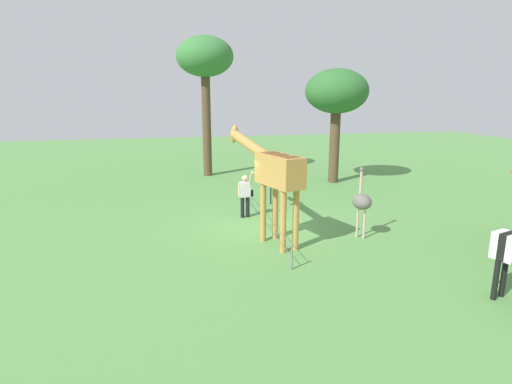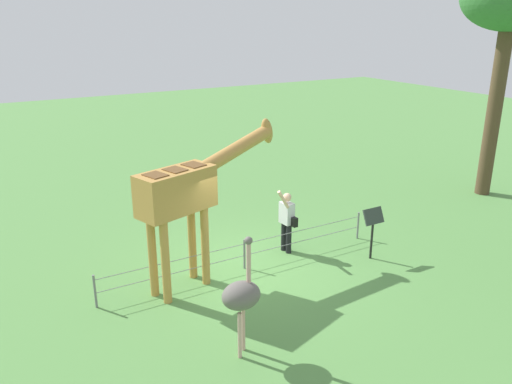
{
  "view_description": "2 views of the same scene",
  "coord_description": "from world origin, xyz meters",
  "px_view_note": "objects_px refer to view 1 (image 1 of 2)",
  "views": [
    {
      "loc": [
        -13.27,
        3.18,
        4.52
      ],
      "look_at": [
        -0.42,
        0.35,
        1.38
      ],
      "focal_mm": 29.54,
      "sensor_mm": 36.0,
      "label": 1
    },
    {
      "loc": [
        -5.26,
        -9.6,
        5.73
      ],
      "look_at": [
        0.41,
        0.22,
        1.82
      ],
      "focal_mm": 35.92,
      "sensor_mm": 36.0,
      "label": 2
    }
  ],
  "objects_px": {
    "tree_northeast": "(205,61)",
    "giraffe": "(273,172)",
    "visitor": "(245,193)",
    "tree_east": "(337,93)",
    "info_sign": "(271,182)",
    "ostrich": "(362,202)"
  },
  "relations": [
    {
      "from": "giraffe",
      "to": "info_sign",
      "type": "xyz_separation_m",
      "value": [
        4.34,
        -1.05,
        -1.25
      ]
    },
    {
      "from": "giraffe",
      "to": "visitor",
      "type": "bearing_deg",
      "value": 6.81
    },
    {
      "from": "tree_northeast",
      "to": "info_sign",
      "type": "distance_m",
      "value": 8.65
    },
    {
      "from": "visitor",
      "to": "tree_east",
      "type": "bearing_deg",
      "value": -47.4
    },
    {
      "from": "ostrich",
      "to": "tree_northeast",
      "type": "relative_size",
      "value": 0.31
    },
    {
      "from": "giraffe",
      "to": "visitor",
      "type": "relative_size",
      "value": 2.19
    },
    {
      "from": "tree_east",
      "to": "info_sign",
      "type": "height_order",
      "value": "tree_east"
    },
    {
      "from": "tree_northeast",
      "to": "giraffe",
      "type": "bearing_deg",
      "value": -175.73
    },
    {
      "from": "ostrich",
      "to": "giraffe",
      "type": "bearing_deg",
      "value": 84.79
    },
    {
      "from": "giraffe",
      "to": "info_sign",
      "type": "bearing_deg",
      "value": -13.59
    },
    {
      "from": "tree_east",
      "to": "tree_northeast",
      "type": "relative_size",
      "value": 0.76
    },
    {
      "from": "ostrich",
      "to": "info_sign",
      "type": "xyz_separation_m",
      "value": [
        4.6,
        1.75,
        -0.23
      ]
    },
    {
      "from": "visitor",
      "to": "info_sign",
      "type": "distance_m",
      "value": 2.12
    },
    {
      "from": "giraffe",
      "to": "tree_northeast",
      "type": "relative_size",
      "value": 0.53
    },
    {
      "from": "giraffe",
      "to": "tree_northeast",
      "type": "bearing_deg",
      "value": 4.27
    },
    {
      "from": "visitor",
      "to": "ostrich",
      "type": "relative_size",
      "value": 0.79
    },
    {
      "from": "giraffe",
      "to": "tree_east",
      "type": "xyz_separation_m",
      "value": [
        7.85,
        -5.24,
        2.23
      ]
    },
    {
      "from": "tree_east",
      "to": "tree_northeast",
      "type": "bearing_deg",
      "value": 62.25
    },
    {
      "from": "tree_northeast",
      "to": "info_sign",
      "type": "xyz_separation_m",
      "value": [
        -6.7,
        -1.87,
        -5.14
      ]
    },
    {
      "from": "ostrich",
      "to": "tree_northeast",
      "type": "xyz_separation_m",
      "value": [
        11.3,
        3.62,
        4.92
      ]
    },
    {
      "from": "visitor",
      "to": "tree_northeast",
      "type": "height_order",
      "value": "tree_northeast"
    },
    {
      "from": "info_sign",
      "to": "tree_northeast",
      "type": "bearing_deg",
      "value": 15.62
    }
  ]
}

